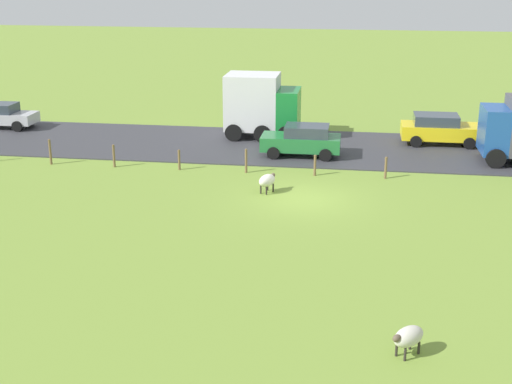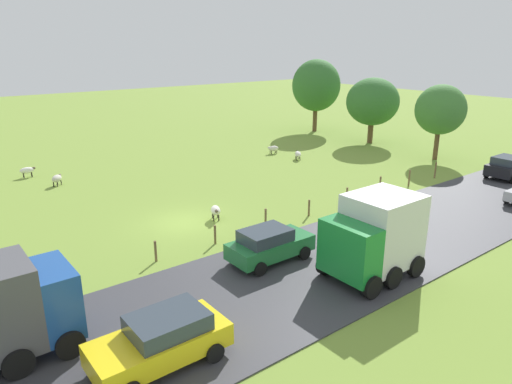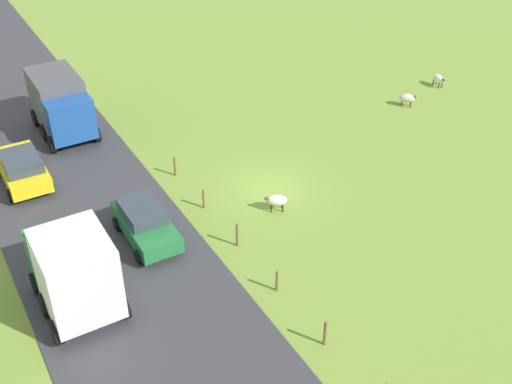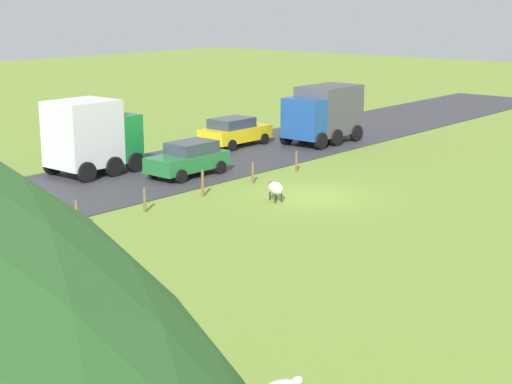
% 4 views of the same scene
% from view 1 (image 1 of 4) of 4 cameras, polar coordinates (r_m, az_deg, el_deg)
% --- Properties ---
extents(ground_plane, '(160.00, 160.00, 0.00)m').
position_cam_1_polar(ground_plane, '(29.97, 3.94, -0.59)').
color(ground_plane, olive).
extents(road_strip, '(8.00, 80.00, 0.06)m').
position_cam_1_polar(road_strip, '(38.27, 4.99, 3.64)').
color(road_strip, '#38383D').
rests_on(road_strip, ground_plane).
extents(sheep_0, '(1.13, 0.92, 0.83)m').
position_cam_1_polar(sheep_0, '(30.60, 0.93, 0.96)').
color(sheep_0, silver).
rests_on(sheep_0, ground_plane).
extents(sheep_4, '(1.07, 1.05, 0.80)m').
position_cam_1_polar(sheep_4, '(18.68, 12.39, -11.53)').
color(sheep_4, beige).
rests_on(sheep_4, ground_plane).
extents(fence_post_0, '(0.12, 0.12, 1.05)m').
position_cam_1_polar(fence_post_0, '(33.19, 10.60, 1.96)').
color(fence_post_0, brown).
rests_on(fence_post_0, ground_plane).
extents(fence_post_1, '(0.12, 0.12, 1.01)m').
position_cam_1_polar(fence_post_1, '(33.21, 4.86, 2.20)').
color(fence_post_1, brown).
rests_on(fence_post_1, ground_plane).
extents(fence_post_2, '(0.12, 0.12, 1.18)m').
position_cam_1_polar(fence_post_2, '(33.53, -0.82, 2.57)').
color(fence_post_2, brown).
rests_on(fence_post_2, ground_plane).
extents(fence_post_3, '(0.12, 0.12, 1.01)m').
position_cam_1_polar(fence_post_3, '(34.23, -6.33, 2.64)').
color(fence_post_3, brown).
rests_on(fence_post_3, ground_plane).
extents(fence_post_4, '(0.12, 0.12, 1.14)m').
position_cam_1_polar(fence_post_4, '(35.18, -11.59, 2.92)').
color(fence_post_4, brown).
rests_on(fence_post_4, ground_plane).
extents(fence_post_5, '(0.12, 0.12, 1.30)m').
position_cam_1_polar(fence_post_5, '(36.41, -16.53, 3.18)').
color(fence_post_5, brown).
rests_on(fence_post_5, ground_plane).
extents(truck_1, '(2.87, 4.18, 3.61)m').
position_cam_1_polar(truck_1, '(40.14, 0.41, 7.19)').
color(truck_1, '#197F33').
rests_on(truck_1, road_strip).
extents(car_0, '(2.04, 4.11, 1.62)m').
position_cam_1_polar(car_0, '(36.34, 3.83, 4.29)').
color(car_0, '#237238').
rests_on(car_0, road_strip).
extents(car_3, '(1.92, 3.98, 1.50)m').
position_cam_1_polar(car_3, '(45.32, -20.15, 5.95)').
color(car_3, '#B7B7BC').
rests_on(car_3, road_strip).
extents(car_4, '(2.18, 4.37, 1.65)m').
position_cam_1_polar(car_4, '(40.01, 14.86, 5.04)').
color(car_4, yellow).
rests_on(car_4, road_strip).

